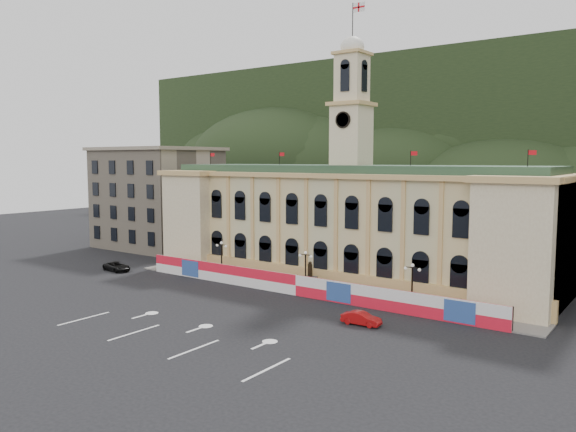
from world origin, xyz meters
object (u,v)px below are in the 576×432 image
Objects in this scene: statue at (310,281)px; lamp_center at (306,268)px; red_sedan at (361,318)px; black_suv at (117,266)px.

statue is 0.72× the size of lamp_center.
red_sedan is (12.22, -8.13, -2.42)m from lamp_center.
lamp_center reaches higher than black_suv.
black_suv is at bearing -169.94° from lamp_center.
statue is at bearing -72.02° from black_suv.
black_suv is (-42.22, 2.81, 0.01)m from red_sedan.
statue is 15.26m from red_sedan.
statue is at bearing 48.88° from red_sedan.
statue is 0.91× the size of red_sedan.
statue reaches higher than black_suv.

